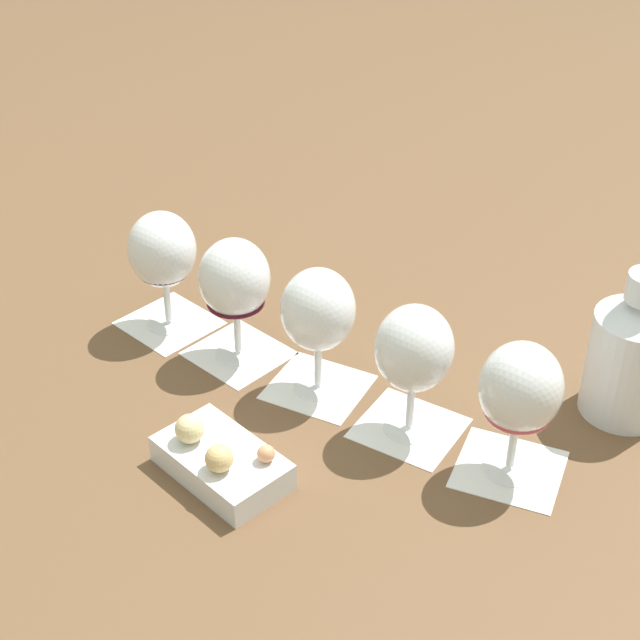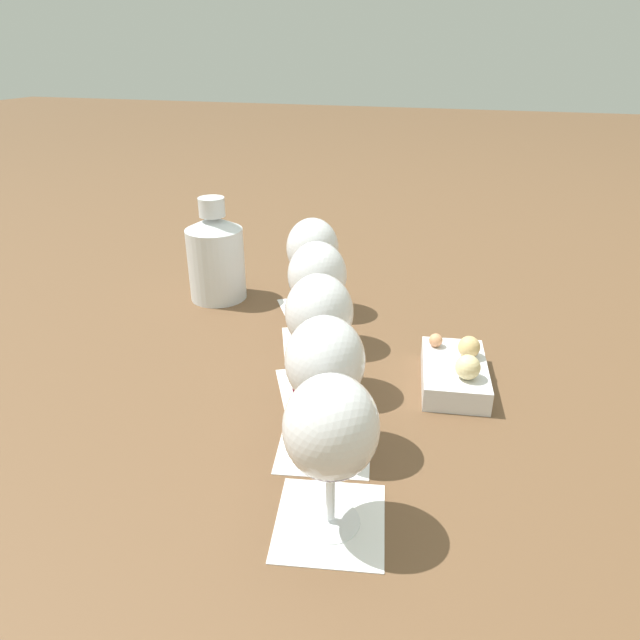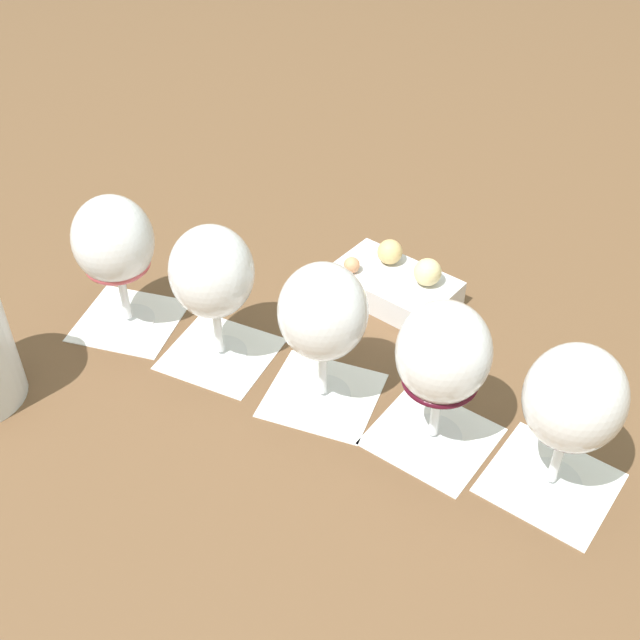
% 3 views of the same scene
% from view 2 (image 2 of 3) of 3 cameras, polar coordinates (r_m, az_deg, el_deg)
% --- Properties ---
extents(ground_plane, '(8.00, 8.00, 0.00)m').
position_cam_2_polar(ground_plane, '(0.83, 0.06, -6.57)').
color(ground_plane, brown).
extents(tasting_card_0, '(0.16, 0.16, 0.00)m').
position_cam_2_polar(tasting_card_0, '(1.06, -0.72, 1.12)').
color(tasting_card_0, white).
rests_on(tasting_card_0, ground_plane).
extents(tasting_card_1, '(0.15, 0.15, 0.00)m').
position_cam_2_polar(tasting_card_1, '(0.94, -0.27, -2.25)').
color(tasting_card_1, white).
rests_on(tasting_card_1, ground_plane).
extents(tasting_card_2, '(0.16, 0.15, 0.00)m').
position_cam_2_polar(tasting_card_2, '(0.82, 0.12, -6.78)').
color(tasting_card_2, white).
rests_on(tasting_card_2, ground_plane).
extents(tasting_card_3, '(0.14, 0.13, 0.00)m').
position_cam_2_polar(tasting_card_3, '(0.72, 0.46, -12.34)').
color(tasting_card_3, white).
rests_on(tasting_card_3, ground_plane).
extents(tasting_card_4, '(0.14, 0.13, 0.00)m').
position_cam_2_polar(tasting_card_4, '(0.63, 1.01, -19.49)').
color(tasting_card_4, white).
rests_on(tasting_card_4, ground_plane).
extents(wine_glass_0, '(0.09, 0.09, 0.17)m').
position_cam_2_polar(wine_glass_0, '(1.02, -0.76, 6.84)').
color(wine_glass_0, white).
rests_on(wine_glass_0, tasting_card_0).
extents(wine_glass_1, '(0.09, 0.09, 0.17)m').
position_cam_2_polar(wine_glass_1, '(0.90, -0.28, 4.05)').
color(wine_glass_1, white).
rests_on(wine_glass_1, tasting_card_1).
extents(wine_glass_2, '(0.09, 0.09, 0.17)m').
position_cam_2_polar(wine_glass_2, '(0.77, 0.12, 0.23)').
color(wine_glass_2, white).
rests_on(wine_glass_2, tasting_card_2).
extents(wine_glass_3, '(0.09, 0.09, 0.17)m').
position_cam_2_polar(wine_glass_3, '(0.66, 0.50, -4.58)').
color(wine_glass_3, white).
rests_on(wine_glass_3, tasting_card_3).
extents(wine_glass_4, '(0.09, 0.09, 0.17)m').
position_cam_2_polar(wine_glass_4, '(0.55, 1.10, -11.33)').
color(wine_glass_4, white).
rests_on(wine_glass_4, tasting_card_4).
extents(ceramic_vase, '(0.11, 0.11, 0.20)m').
position_cam_2_polar(ceramic_vase, '(1.10, -10.38, 6.32)').
color(ceramic_vase, silver).
rests_on(ceramic_vase, ground_plane).
extents(snack_dish, '(0.17, 0.11, 0.07)m').
position_cam_2_polar(snack_dish, '(0.85, 13.38, -4.99)').
color(snack_dish, silver).
rests_on(snack_dish, ground_plane).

